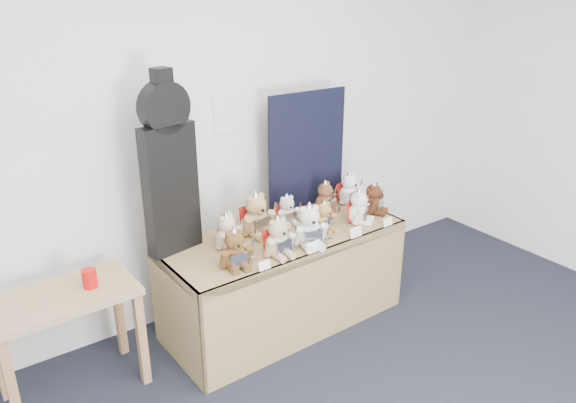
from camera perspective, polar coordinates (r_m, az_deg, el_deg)
room_shell at (r=3.89m, az=-6.19°, el=9.08°), size 6.00×6.00×6.00m
display_table at (r=3.80m, az=0.14°, el=-5.71°), size 1.67×0.72×0.69m
side_table at (r=3.46m, az=-21.72°, el=-10.45°), size 0.81×0.46×0.66m
guitar_case at (r=3.43m, az=-12.00°, el=3.52°), size 0.36×0.16×1.14m
navy_board at (r=4.09m, az=1.94°, el=5.22°), size 0.65×0.05×0.86m
red_cup at (r=3.39m, az=-19.50°, el=-7.38°), size 0.08×0.08×0.11m
teddy_front_far_left at (r=3.34m, az=-5.39°, el=-4.98°), size 0.23×0.19×0.28m
teddy_front_left at (r=3.46m, az=-0.99°, el=-3.80°), size 0.23×0.19×0.28m
teddy_front_centre at (r=3.58m, az=2.21°, el=-2.65°), size 0.26×0.24×0.31m
teddy_front_right at (r=3.80m, az=3.74°, el=-1.68°), size 0.19×0.16×0.23m
teddy_front_far_right at (r=3.94m, az=7.23°, el=-0.69°), size 0.22×0.22×0.27m
teddy_front_end at (r=4.11m, az=8.73°, el=0.19°), size 0.22×0.21×0.26m
teddy_back_left at (r=3.58m, az=-6.17°, el=-3.15°), size 0.22×0.19×0.26m
teddy_back_centre_left at (r=3.72m, az=-3.21°, el=-1.52°), size 0.27×0.23×0.33m
teddy_back_centre_right at (r=3.89m, az=-0.08°, el=-0.99°), size 0.19×0.17×0.24m
teddy_back_right at (r=4.10m, az=3.85°, el=0.34°), size 0.21×0.20×0.26m
teddy_back_end at (r=4.26m, az=6.24°, el=1.16°), size 0.22×0.20×0.27m
teddy_back_far_left at (r=3.65m, az=-5.97°, el=-2.78°), size 0.19×0.19×0.23m
entry_card_a at (r=3.33m, az=-2.42°, el=-6.49°), size 0.08×0.02×0.06m
entry_card_b at (r=3.52m, az=2.60°, el=-4.64°), size 0.10×0.02×0.07m
entry_card_c at (r=3.74m, az=6.91°, el=-3.12°), size 0.10×0.02×0.07m
entry_card_d at (r=3.94m, az=10.11°, el=-2.04°), size 0.08×0.02×0.06m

